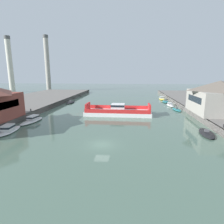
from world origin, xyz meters
The scene contains 17 objects.
ground_plane centered at (0.00, 0.00, 0.00)m, with size 400.00×400.00×0.00m, color #4C6656.
chain_ferry centered at (1.17, 23.73, 1.01)m, with size 19.23×7.28×3.30m.
moored_boat_near_left centered at (19.73, 40.53, 0.45)m, with size 2.54×6.06×1.21m.
moored_boat_near_right centered at (-20.11, 4.87, 0.62)m, with size 3.27×7.66×1.66m.
moored_boat_mid_left centered at (19.54, 58.12, 0.50)m, with size 2.46×7.00×1.35m.
moored_boat_mid_right centered at (19.97, 7.39, 0.27)m, with size 3.50×7.38×1.03m.
moored_boat_far_left centered at (-20.05, 44.19, 0.27)m, with size 3.34×8.34×1.03m.
moored_boat_far_right centered at (19.82, 50.54, 0.29)m, with size 3.46×7.68×1.07m.
moored_boat_upstream_a centered at (-19.64, 13.11, 0.58)m, with size 3.42×8.56×1.57m.
moored_boat_upstream_b centered at (20.13, 31.97, 0.28)m, with size 2.55×6.52×1.04m.
warehouse_shed centered at (27.89, 21.36, 5.87)m, with size 12.27×14.44×8.56m.
bollard_left_aft centered at (-22.94, 8.15, 1.98)m, with size 0.32×0.32×0.71m.
bollard_right_aft centered at (22.94, 7.16, 1.98)m, with size 0.32×0.32×0.71m.
bollard_left_far centered at (-22.94, 18.63, 1.98)m, with size 0.32×0.32×0.71m.
bollard_right_far centered at (22.94, 19.53, 1.98)m, with size 0.32×0.32×0.71m.
smokestack_distant_a centered at (-72.11, 84.25, 18.56)m, with size 3.59×3.59×35.05m.
smokestack_distant_b centered at (-53.83, 98.67, 20.04)m, with size 3.54×3.54×38.00m.
Camera 1 is at (4.62, -29.02, 11.79)m, focal length 29.32 mm.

